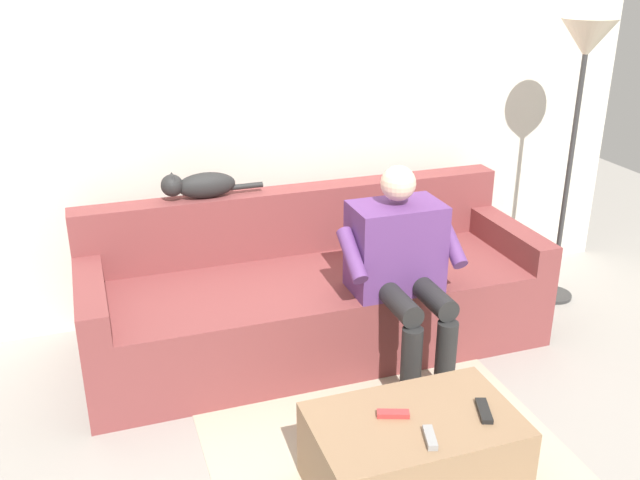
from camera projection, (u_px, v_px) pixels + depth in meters
name	position (u px, v px, depth m)	size (l,w,h in m)	color
ground_plane	(363.00, 415.00, 3.34)	(8.00, 8.00, 0.00)	gray
back_wall	(280.00, 71.00, 3.95)	(4.50, 0.06, 2.80)	beige
couch	(314.00, 296.00, 3.86)	(2.43, 0.86, 0.80)	brown
coffee_table	(413.00, 454.00, 2.82)	(0.81, 0.50, 0.35)	#8C6B4C
person_solo_seated	(401.00, 261.00, 3.48)	(0.60, 0.60, 1.08)	#5B3370
cat_on_backrest	(199.00, 185.00, 3.74)	(0.54, 0.12, 0.15)	black
remote_black	(484.00, 411.00, 2.78)	(0.15, 0.04, 0.02)	black
remote_red	(393.00, 414.00, 2.76)	(0.13, 0.04, 0.02)	#B73333
remote_gray	(430.00, 438.00, 2.63)	(0.13, 0.04, 0.02)	gray
floor_rug	(395.00, 463.00, 3.02)	(1.52, 1.58, 0.01)	#B7AD93
floor_lamp	(584.00, 62.00, 3.92)	(0.31, 0.31, 1.68)	#2D2D2D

